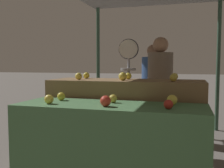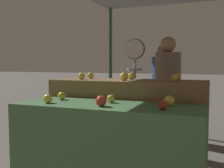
{
  "view_description": "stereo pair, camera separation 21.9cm",
  "coord_description": "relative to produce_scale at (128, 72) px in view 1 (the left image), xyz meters",
  "views": [
    {
      "loc": [
        0.63,
        -2.11,
        1.23
      ],
      "look_at": [
        -0.07,
        0.3,
        1.04
      ],
      "focal_mm": 42.0,
      "sensor_mm": 36.0,
      "label": 1
    },
    {
      "loc": [
        0.84,
        -2.04,
        1.23
      ],
      "look_at": [
        -0.07,
        0.3,
        1.04
      ],
      "focal_mm": 42.0,
      "sensor_mm": 36.0,
      "label": 2
    }
  ],
  "objects": [
    {
      "name": "person_customer_left",
      "position": [
        0.19,
        1.01,
        -0.24
      ],
      "size": [
        0.43,
        0.43,
        1.55
      ],
      "rotation": [
        0.0,
        0.0,
        2.95
      ],
      "color": "#2D2D38",
      "rests_on": "ground_plane"
    },
    {
      "name": "apple_back_0",
      "position": [
        -0.38,
        -0.75,
        -0.02
      ],
      "size": [
        0.08,
        0.08,
        0.08
      ],
      "primitive_type": "sphere",
      "color": "yellow",
      "rests_on": "display_counter_back"
    },
    {
      "name": "apple_back_1",
      "position": [
        0.11,
        -0.76,
        -0.02
      ],
      "size": [
        0.09,
        0.09,
        0.09
      ],
      "primitive_type": "sphere",
      "color": "yellow",
      "rests_on": "display_counter_back"
    },
    {
      "name": "person_vendor_at_scale",
      "position": [
        0.39,
        0.26,
        -0.2
      ],
      "size": [
        0.39,
        0.39,
        1.6
      ],
      "rotation": [
        0.0,
        0.0,
        3.29
      ],
      "color": "#2D2D38",
      "rests_on": "ground_plane"
    },
    {
      "name": "apple_front_2",
      "position": [
        0.61,
        -1.34,
        -0.2
      ],
      "size": [
        0.07,
        0.07,
        0.07
      ],
      "primitive_type": "sphere",
      "color": "#AD281E",
      "rests_on": "display_counter_front"
    },
    {
      "name": "display_counter_back",
      "position": [
        0.12,
        -0.64,
        -0.59
      ],
      "size": [
        1.62,
        0.55,
        1.06
      ],
      "primitive_type": "cube",
      "color": "olive",
      "rests_on": "ground_plane"
    },
    {
      "name": "apple_front_3",
      "position": [
        -0.39,
        -1.13,
        -0.2
      ],
      "size": [
        0.08,
        0.08,
        0.08
      ],
      "primitive_type": "sphere",
      "color": "gold",
      "rests_on": "display_counter_front"
    },
    {
      "name": "apple_front_4",
      "position": [
        0.12,
        -1.14,
        -0.2
      ],
      "size": [
        0.07,
        0.07,
        0.07
      ],
      "primitive_type": "sphere",
      "color": "gold",
      "rests_on": "display_counter_front"
    },
    {
      "name": "display_counter_front",
      "position": [
        0.12,
        -1.24,
        -0.68
      ],
      "size": [
        1.62,
        0.55,
        0.89
      ],
      "primitive_type": "cube",
      "color": "#4C7A4C",
      "rests_on": "ground_plane"
    },
    {
      "name": "apple_back_4",
      "position": [
        0.12,
        -0.53,
        -0.02
      ],
      "size": [
        0.07,
        0.07,
        0.07
      ],
      "primitive_type": "sphere",
      "color": "gold",
      "rests_on": "display_counter_back"
    },
    {
      "name": "apple_back_3",
      "position": [
        -0.38,
        -0.54,
        -0.02
      ],
      "size": [
        0.07,
        0.07,
        0.07
      ],
      "primitive_type": "sphere",
      "color": "gold",
      "rests_on": "display_counter_back"
    },
    {
      "name": "produce_scale",
      "position": [
        0.0,
        0.0,
        0.0
      ],
      "size": [
        0.26,
        0.2,
        1.56
      ],
      "color": "#99999E",
      "rests_on": "ground_plane"
    },
    {
      "name": "apple_front_1",
      "position": [
        0.12,
        -1.36,
        -0.19
      ],
      "size": [
        0.09,
        0.09,
        0.09
      ],
      "primitive_type": "sphere",
      "color": "red",
      "rests_on": "display_counter_front"
    },
    {
      "name": "apple_front_0",
      "position": [
        -0.39,
        -1.36,
        -0.19
      ],
      "size": [
        0.08,
        0.08,
        0.08
      ],
      "primitive_type": "sphere",
      "color": "yellow",
      "rests_on": "display_counter_front"
    },
    {
      "name": "apple_front_5",
      "position": [
        0.63,
        -1.14,
        -0.19
      ],
      "size": [
        0.09,
        0.09,
        0.09
      ],
      "primitive_type": "sphere",
      "color": "yellow",
      "rests_on": "display_counter_front"
    },
    {
      "name": "apple_back_2",
      "position": [
        0.61,
        -0.74,
        -0.03
      ],
      "size": [
        0.07,
        0.07,
        0.07
      ],
      "primitive_type": "sphere",
      "color": "gold",
      "rests_on": "display_counter_back"
    },
    {
      "name": "apple_back_5",
      "position": [
        0.61,
        -0.52,
        -0.02
      ],
      "size": [
        0.07,
        0.07,
        0.07
      ],
      "primitive_type": "sphere",
      "color": "gold",
      "rests_on": "display_counter_back"
    }
  ]
}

